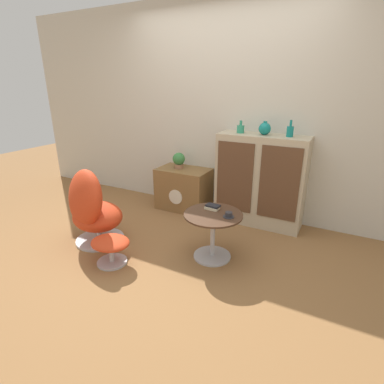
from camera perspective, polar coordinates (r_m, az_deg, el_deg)
The scene contains 13 objects.
ground_plane at distance 3.07m, azimuth -4.84°, elevation -12.04°, with size 12.00×12.00×0.00m, color olive.
wall_back at distance 3.87m, azimuth 6.22°, elevation 15.08°, with size 6.40×0.06×2.60m.
sideboard at distance 3.63m, azimuth 12.85°, elevation 2.13°, with size 1.02×0.38×1.08m.
tv_console at distance 4.06m, azimuth -1.57°, elevation 0.62°, with size 0.69×0.44×0.56m.
egg_chair at distance 3.30m, azimuth -18.57°, elevation -2.98°, with size 0.74×0.71×0.84m.
ottoman at distance 2.96m, azimuth -15.26°, elevation -9.77°, with size 0.38×0.32×0.27m.
coffee_table at distance 2.91m, azimuth 3.99°, elevation -7.07°, with size 0.56×0.56×0.47m.
vase_leftmost at distance 3.59m, azimuth 9.24°, elevation 11.82°, with size 0.09×0.09×0.14m.
vase_inner_left at distance 3.50m, azimuth 13.69°, elevation 11.65°, with size 0.14×0.14×0.15m.
vase_inner_right at distance 3.45m, azimuth 18.17°, elevation 10.97°, with size 0.07×0.07×0.18m.
potted_plant at distance 3.98m, azimuth -2.52°, elevation 6.11°, with size 0.16×0.16×0.21m.
teacup at distance 2.78m, azimuth 7.00°, elevation -4.38°, with size 0.11×0.11×0.05m.
book_stack at distance 2.93m, azimuth 3.91°, elevation -2.88°, with size 0.14×0.10×0.04m.
Camera 1 is at (1.44, -2.17, 1.64)m, focal length 28.00 mm.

